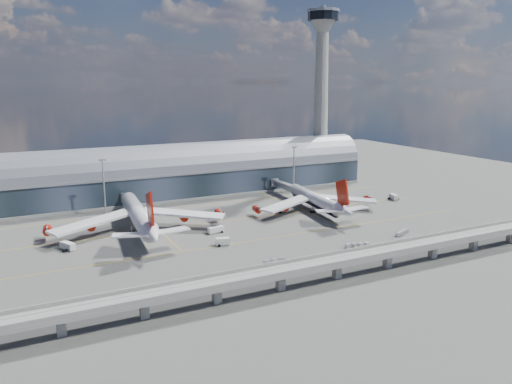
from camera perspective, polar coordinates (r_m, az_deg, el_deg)
name	(u,v)px	position (r m, az deg, el deg)	size (l,w,h in m)	color
ground	(257,231)	(202.98, 0.11, -4.53)	(500.00, 500.00, 0.00)	#474744
taxi_lines	(235,218)	(222.17, -2.45, -3.04)	(200.00, 80.12, 0.01)	gold
terminal	(192,173)	(270.41, -7.34, 2.13)	(200.00, 30.00, 28.00)	#1C262F
control_tower	(321,95)	(309.01, 7.44, 10.92)	(19.00, 19.00, 103.00)	gray
guideway	(337,262)	(156.68, 9.27, -7.87)	(220.00, 8.50, 7.20)	gray
floodlight_mast_left	(104,185)	(235.91, -16.99, 0.74)	(3.00, 0.70, 25.70)	gray
floodlight_mast_right	(294,169)	(270.37, 4.35, 2.69)	(3.00, 0.70, 25.70)	gray
airliner_left	(139,216)	(206.26, -13.22, -2.68)	(72.48, 76.19, 23.20)	white
airliner_right	(317,200)	(234.48, 6.93, -0.96)	(61.35, 64.16, 20.35)	white
jet_bridge_left	(130,202)	(237.88, -14.16, -1.08)	(4.40, 28.00, 7.25)	gray
jet_bridge_right	(286,186)	(265.26, 3.46, 0.65)	(4.40, 32.00, 7.25)	gray
service_truck_0	(68,246)	(193.42, -20.73, -5.78)	(5.02, 7.04, 2.80)	silver
service_truck_1	(222,242)	(186.22, -3.86, -5.67)	(5.33, 3.41, 2.85)	silver
service_truck_2	(216,230)	(201.48, -4.60, -4.32)	(7.05, 3.10, 2.47)	silver
service_truck_3	(394,197)	(266.40, 15.45, -0.55)	(3.75, 6.30, 2.85)	silver
service_truck_4	(332,208)	(236.25, 8.64, -1.86)	(4.06, 5.55, 2.93)	silver
service_truck_5	(282,209)	(232.60, 3.01, -1.98)	(6.02, 4.79, 2.76)	silver
cargo_train_0	(274,261)	(167.59, 2.11, -7.92)	(8.19, 2.04, 1.82)	gray
cargo_train_1	(402,232)	(207.24, 16.37, -4.46)	(9.01, 5.04, 1.54)	gray
cargo_train_2	(357,245)	(187.15, 11.52, -6.00)	(9.97, 3.49, 1.64)	gray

